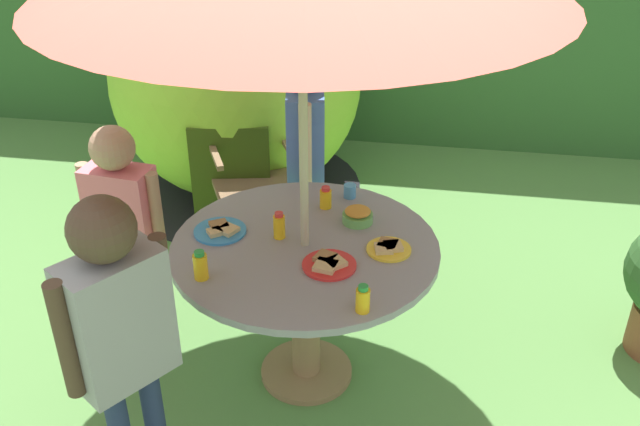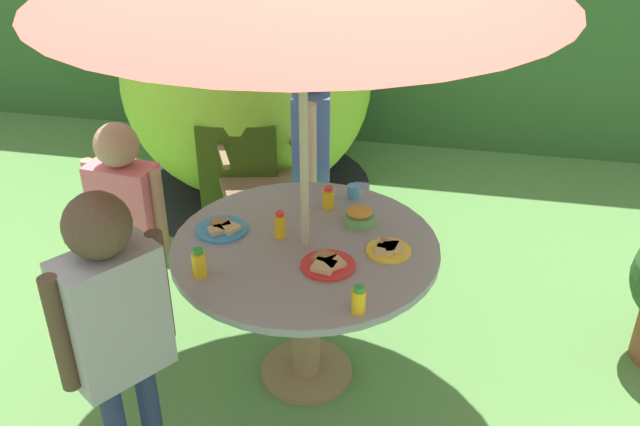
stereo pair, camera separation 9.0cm
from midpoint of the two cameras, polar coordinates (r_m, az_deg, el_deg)
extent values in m
cube|color=#548442|center=(3.49, -0.33, -13.05)|extent=(10.00, 10.00, 0.02)
cube|color=#33602D|center=(5.80, 6.15, 16.57)|extent=(9.00, 0.70, 2.08)
cylinder|color=#93704C|center=(3.47, -0.33, -12.75)|extent=(0.44, 0.44, 0.03)
cylinder|color=#93704C|center=(3.25, -0.34, -8.34)|extent=(0.13, 0.13, 0.71)
cylinder|color=gray|center=(3.03, -0.37, -2.81)|extent=(1.17, 1.17, 0.03)
cylinder|color=#B7AD8C|center=(2.86, -0.39, 3.21)|extent=(0.04, 0.04, 2.17)
cylinder|color=brown|center=(4.08, -6.60, -1.94)|extent=(0.04, 0.04, 0.45)
cylinder|color=brown|center=(4.15, -0.83, -1.18)|extent=(0.04, 0.04, 0.45)
cylinder|color=brown|center=(4.43, -7.41, 0.76)|extent=(0.04, 0.04, 0.45)
cylinder|color=brown|center=(4.49, -2.07, 1.43)|extent=(0.04, 0.04, 0.45)
cube|color=brown|center=(4.17, -4.35, 2.71)|extent=(0.61, 0.60, 0.04)
cube|color=brown|center=(4.23, -5.02, 7.35)|extent=(0.43, 0.23, 0.53)
cube|color=brown|center=(4.04, -7.42, 5.08)|extent=(0.23, 0.42, 0.03)
cube|color=brown|center=(4.11, -1.55, 5.75)|extent=(0.23, 0.42, 0.03)
ellipsoid|color=#8CC633|center=(4.80, -5.41, 10.81)|extent=(1.97, 1.95, 1.61)
cylinder|color=black|center=(5.12, -4.99, 2.35)|extent=(2.01, 2.01, 0.01)
cube|color=#314511|center=(4.20, -6.06, 2.49)|extent=(0.47, 0.12, 0.72)
cylinder|color=#3F3F47|center=(4.05, 0.03, -0.62)|extent=(0.08, 0.08, 0.61)
cylinder|color=#3F3F47|center=(3.93, -0.02, -1.74)|extent=(0.08, 0.08, 0.61)
cube|color=#4C72C6|center=(3.73, 0.00, 6.28)|extent=(0.25, 0.38, 0.52)
cylinder|color=#D8B293|center=(3.90, 0.07, 7.80)|extent=(0.07, 0.07, 0.47)
cylinder|color=#D8B293|center=(3.54, -0.07, 5.38)|extent=(0.07, 0.07, 0.47)
sphere|color=#D8B293|center=(3.59, 0.00, 11.76)|extent=(0.23, 0.23, 0.23)
cylinder|color=brown|center=(3.65, -14.68, -6.29)|extent=(0.07, 0.07, 0.54)
cylinder|color=brown|center=(3.59, -12.88, -6.72)|extent=(0.07, 0.07, 0.54)
cube|color=#EA727F|center=(3.36, -14.79, 0.31)|extent=(0.33, 0.21, 0.45)
cylinder|color=tan|center=(3.44, -17.32, 1.08)|extent=(0.06, 0.06, 0.41)
cylinder|color=tan|center=(3.26, -12.23, 0.18)|extent=(0.06, 0.06, 0.41)
sphere|color=tan|center=(3.22, -15.54, 5.39)|extent=(0.20, 0.20, 0.20)
cylinder|color=navy|center=(2.93, -12.74, -16.04)|extent=(0.08, 0.08, 0.60)
cube|color=#99999E|center=(2.54, -15.52, -8.06)|extent=(0.35, 0.39, 0.51)
cylinder|color=#4C3828|center=(2.47, -19.49, -9.36)|extent=(0.06, 0.06, 0.45)
cylinder|color=#4C3828|center=(2.60, -11.94, -5.92)|extent=(0.06, 0.06, 0.45)
sphere|color=#4C3828|center=(2.34, -16.72, -0.98)|extent=(0.23, 0.23, 0.23)
cylinder|color=#66B259|center=(3.17, 4.05, -0.46)|extent=(0.14, 0.14, 0.04)
ellipsoid|color=gold|center=(3.16, 4.07, 0.08)|extent=(0.12, 0.12, 0.03)
cylinder|color=red|center=(2.88, 1.56, -4.30)|extent=(0.23, 0.23, 0.01)
cube|color=tan|center=(2.86, 2.05, -4.10)|extent=(0.11, 0.11, 0.02)
cube|color=#9E7547|center=(2.90, 1.26, -3.67)|extent=(0.10, 0.10, 0.02)
cube|color=tan|center=(2.85, 1.25, -4.36)|extent=(0.10, 0.10, 0.02)
cylinder|color=yellow|center=(2.99, 6.51, -3.09)|extent=(0.19, 0.19, 0.01)
cube|color=tan|center=(2.98, 6.86, -2.83)|extent=(0.09, 0.09, 0.02)
cube|color=#9E7547|center=(2.99, 6.42, -2.67)|extent=(0.09, 0.09, 0.02)
cube|color=tan|center=(2.96, 6.08, -3.01)|extent=(0.09, 0.09, 0.02)
cylinder|color=#338CD8|center=(3.14, -7.23, -1.32)|extent=(0.23, 0.23, 0.01)
cube|color=tan|center=(3.12, -6.60, -1.23)|extent=(0.10, 0.10, 0.02)
cube|color=#9E7547|center=(3.15, -7.31, -0.86)|extent=(0.11, 0.11, 0.02)
cube|color=tan|center=(3.10, -7.70, -1.44)|extent=(0.09, 0.09, 0.02)
cylinder|color=yellow|center=(3.28, 1.47, 1.15)|extent=(0.06, 0.06, 0.09)
cylinder|color=red|center=(3.25, 1.49, 1.98)|extent=(0.04, 0.04, 0.02)
cylinder|color=yellow|center=(3.05, -2.44, -1.08)|extent=(0.05, 0.05, 0.11)
cylinder|color=red|center=(3.02, -2.47, -0.07)|extent=(0.04, 0.04, 0.02)
cylinder|color=yellow|center=(2.83, -8.94, -4.17)|extent=(0.06, 0.06, 0.11)
cylinder|color=green|center=(2.80, -9.04, -3.09)|extent=(0.04, 0.04, 0.02)
cylinder|color=yellow|center=(2.62, 4.17, -7.22)|extent=(0.05, 0.05, 0.10)
cylinder|color=green|center=(2.58, 4.22, -6.21)|extent=(0.04, 0.04, 0.02)
cylinder|color=#4C99D8|center=(3.37, 3.50, 1.76)|extent=(0.06, 0.06, 0.07)
camera|label=1|loc=(0.05, -89.11, 0.51)|focal=39.14mm
camera|label=2|loc=(0.05, 90.89, -0.51)|focal=39.14mm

